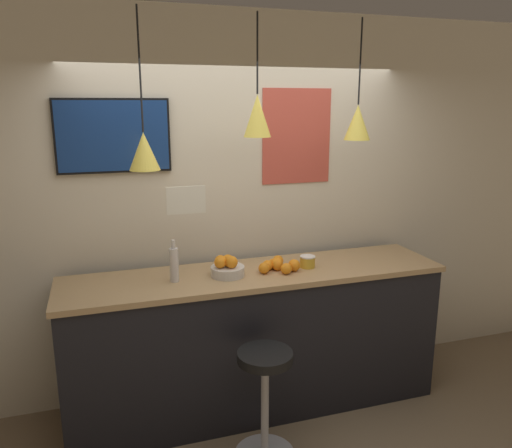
{
  "coord_description": "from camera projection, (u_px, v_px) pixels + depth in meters",
  "views": [
    {
      "loc": [
        -1.03,
        -2.64,
        2.24
      ],
      "look_at": [
        0.0,
        0.57,
        1.42
      ],
      "focal_mm": 35.0,
      "sensor_mm": 36.0,
      "label": 1
    }
  ],
  "objects": [
    {
      "name": "mounted_tv",
      "position": [
        113.0,
        136.0,
        3.41
      ],
      "size": [
        0.77,
        0.04,
        0.51
      ],
      "color": "black"
    },
    {
      "name": "pendant_lamp_left",
      "position": [
        144.0,
        150.0,
        3.1
      ],
      "size": [
        0.19,
        0.19,
        0.97
      ],
      "color": "black"
    },
    {
      "name": "back_wall",
      "position": [
        239.0,
        208.0,
        3.87
      ],
      "size": [
        8.0,
        0.06,
        2.9
      ],
      "color": "beige",
      "rests_on": "ground_plane"
    },
    {
      "name": "juice_bottle",
      "position": [
        174.0,
        264.0,
        3.33
      ],
      "size": [
        0.06,
        0.06,
        0.29
      ],
      "color": "silver",
      "rests_on": "service_counter"
    },
    {
      "name": "hanging_menu_board",
      "position": [
        186.0,
        200.0,
        3.04
      ],
      "size": [
        0.24,
        0.01,
        0.17
      ],
      "color": "white"
    },
    {
      "name": "spread_jar",
      "position": [
        307.0,
        262.0,
        3.64
      ],
      "size": [
        0.11,
        0.11,
        0.09
      ],
      "color": "gold",
      "rests_on": "service_counter"
    },
    {
      "name": "wall_poster",
      "position": [
        297.0,
        137.0,
        3.84
      ],
      "size": [
        0.56,
        0.01,
        0.72
      ],
      "color": "#C64C3D"
    },
    {
      "name": "service_counter",
      "position": [
        256.0,
        340.0,
        3.68
      ],
      "size": [
        2.74,
        0.64,
        1.07
      ],
      "color": "black",
      "rests_on": "ground_plane"
    },
    {
      "name": "orange_pile",
      "position": [
        278.0,
        265.0,
        3.58
      ],
      "size": [
        0.3,
        0.27,
        0.09
      ],
      "color": "orange",
      "rests_on": "service_counter"
    },
    {
      "name": "pendant_lamp_right",
      "position": [
        358.0,
        122.0,
        3.51
      ],
      "size": [
        0.19,
        0.19,
        0.82
      ],
      "color": "black"
    },
    {
      "name": "pendant_lamp_middle",
      "position": [
        257.0,
        115.0,
        3.27
      ],
      "size": [
        0.18,
        0.18,
        0.78
      ],
      "color": "black"
    },
    {
      "name": "fruit_bowl",
      "position": [
        227.0,
        267.0,
        3.45
      ],
      "size": [
        0.24,
        0.24,
        0.15
      ],
      "color": "beige",
      "rests_on": "service_counter"
    },
    {
      "name": "bar_stool",
      "position": [
        265.0,
        388.0,
        3.14
      ],
      "size": [
        0.39,
        0.39,
        0.74
      ],
      "color": "#B7B7BC",
      "rests_on": "ground_plane"
    }
  ]
}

